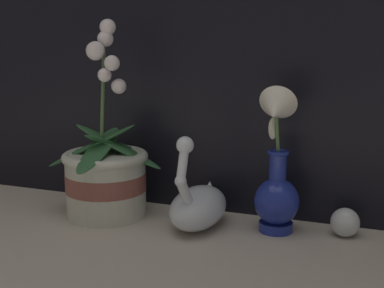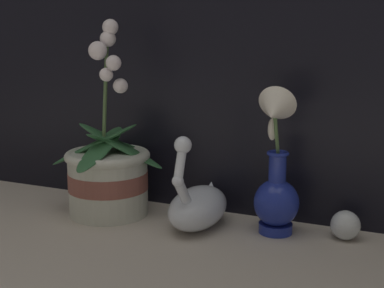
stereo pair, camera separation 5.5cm
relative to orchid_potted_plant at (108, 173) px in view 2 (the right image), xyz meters
The scene contains 5 objects.
ground_plane 0.26m from the orchid_potted_plant, 24.72° to the right, with size 2.80×2.80×0.00m, color #BCB2A3.
orchid_potted_plant is the anchor object (origin of this frame).
swan_figurine 0.22m from the orchid_potted_plant, ahead, with size 0.11×0.21×0.21m.
blue_vase 0.37m from the orchid_potted_plant, ahead, with size 0.09×0.12×0.30m.
glass_sphere 0.51m from the orchid_potted_plant, ahead, with size 0.06×0.06×0.06m.
Camera 2 is at (0.40, -0.87, 0.40)m, focal length 50.00 mm.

